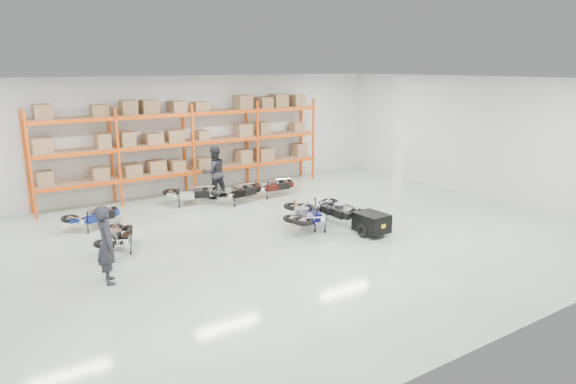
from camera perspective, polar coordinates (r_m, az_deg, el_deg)
room at (r=14.40m, az=-0.97°, el=3.38°), size 18.00×18.00×18.00m
pallet_rack at (r=20.07m, az=-11.01°, el=6.14°), size 11.28×0.98×3.62m
structural_column at (r=18.06m, az=12.24°, el=5.22°), size 0.25×0.25×4.50m
moto_blue_centre at (r=15.67m, az=1.95°, el=-2.02°), size 1.65×2.13×1.24m
moto_silver_left at (r=15.87m, az=1.97°, el=-2.06°), size 1.84×1.70×1.09m
moto_black_far_left at (r=14.66m, az=-18.44°, el=-4.28°), size 1.44×1.77×1.03m
moto_touring_right at (r=16.40m, az=5.50°, el=-1.50°), size 0.95×1.81×1.15m
trailer at (r=15.29m, az=9.26°, el=-3.38°), size 0.83×1.58×0.66m
moto_back_a at (r=16.87m, az=-20.82°, el=-2.15°), size 1.72×1.17×1.01m
moto_back_b at (r=18.77m, az=-10.71°, el=0.23°), size 1.89×1.32×1.11m
moto_back_c at (r=18.75m, az=-5.58°, el=0.41°), size 1.82×1.08×1.11m
moto_back_d at (r=19.65m, az=-1.72°, el=1.04°), size 1.72×0.95×1.07m
person_left at (r=12.42m, az=-19.49°, el=-5.54°), size 0.52×0.72×1.84m
person_back at (r=19.39m, az=-8.20°, el=2.18°), size 0.98×0.78×1.97m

